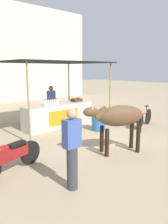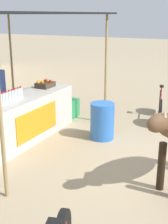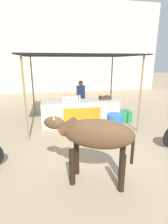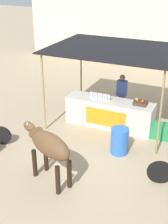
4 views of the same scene
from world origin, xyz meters
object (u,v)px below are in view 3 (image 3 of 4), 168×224
Objects in this scene: vendor_behind_counter at (81,99)px; water_barrel at (115,126)px; cooler_box at (123,116)px; cow at (95,136)px; stall_counter at (80,112)px; fruit_crate at (105,97)px.

vendor_behind_counter is 2.06× the size of water_barrel.
cooler_box is 0.33× the size of cow.
vendor_behind_counter is at bearing 78.15° from stall_counter.
fruit_crate is at bearing -39.08° from vendor_behind_counter.
stall_counter is 1.82× the size of vendor_behind_counter.
stall_counter is 1.65× the size of cow.
stall_counter is 1.16m from fruit_crate.
fruit_crate is 0.27× the size of vendor_behind_counter.
water_barrel is at bearing -123.21° from cooler_box.
fruit_crate is 1.69m from water_barrel.
vendor_behind_counter reaches higher than cow.
stall_counter is at bearing 176.89° from cooler_box.
cow is at bearing -96.65° from vendor_behind_counter.
fruit_crate is at bearing 3.17° from stall_counter.
cooler_box is at bearing 56.79° from water_barrel.
cow is (-1.35, -3.54, -0.00)m from fruit_crate.
fruit_crate is 3.79m from cow.
fruit_crate is 0.55× the size of water_barrel.
vendor_behind_counter is 2.41m from water_barrel.
stall_counter reaches higher than cooler_box.
cow is (-0.34, -3.49, 0.55)m from stall_counter.
cow reaches higher than cooler_box.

